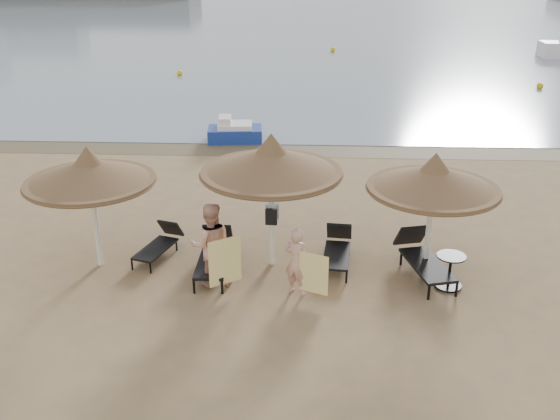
% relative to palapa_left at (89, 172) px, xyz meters
% --- Properties ---
extents(ground, '(160.00, 160.00, 0.00)m').
position_rel_palapa_left_xyz_m(ground, '(3.78, -0.49, -2.29)').
color(ground, '#947449').
rests_on(ground, ground).
extents(wet_sand_strip, '(200.00, 1.60, 0.01)m').
position_rel_palapa_left_xyz_m(wet_sand_strip, '(3.78, 8.91, -2.29)').
color(wet_sand_strip, brown).
rests_on(wet_sand_strip, ground).
extents(palapa_left, '(2.90, 2.90, 2.88)m').
position_rel_palapa_left_xyz_m(palapa_left, '(0.00, 0.00, 0.00)').
color(palapa_left, white).
rests_on(palapa_left, ground).
extents(palapa_center, '(3.18, 3.18, 3.15)m').
position_rel_palapa_left_xyz_m(palapa_center, '(3.98, 0.24, 0.22)').
color(palapa_center, white).
rests_on(palapa_center, ground).
extents(palapa_right, '(2.88, 2.88, 2.86)m').
position_rel_palapa_left_xyz_m(palapa_right, '(7.46, -0.03, -0.02)').
color(palapa_right, white).
rests_on(palapa_right, ground).
extents(lounger_far_left, '(0.99, 1.69, 0.72)m').
position_rel_palapa_left_xyz_m(lounger_far_left, '(1.29, 0.55, -1.97)').
color(lounger_far_left, black).
rests_on(lounger_far_left, ground).
extents(lounger_near_left, '(0.68, 2.01, 0.90)m').
position_rel_palapa_left_xyz_m(lounger_near_left, '(2.69, -0.10, -1.89)').
color(lounger_near_left, black).
rests_on(lounger_near_left, ground).
extents(lounger_near_right, '(0.76, 1.82, 0.79)m').
position_rel_palapa_left_xyz_m(lounger_near_right, '(5.50, 0.39, -1.94)').
color(lounger_near_right, black).
rests_on(lounger_near_right, ground).
extents(lounger_far_right, '(1.17, 2.18, 0.93)m').
position_rel_palapa_left_xyz_m(lounger_far_right, '(7.39, -0.03, -1.87)').
color(lounger_far_right, black).
rests_on(lounger_far_right, ground).
extents(side_table, '(0.62, 0.62, 0.75)m').
position_rel_palapa_left_xyz_m(side_table, '(7.88, -0.63, -1.94)').
color(side_table, black).
rests_on(side_table, ground).
extents(person_left, '(1.12, 0.85, 2.20)m').
position_rel_palapa_left_xyz_m(person_left, '(2.72, -0.74, -1.19)').
color(person_left, tan).
rests_on(person_left, ground).
extents(person_right, '(0.96, 0.83, 1.77)m').
position_rel_palapa_left_xyz_m(person_right, '(4.59, -1.08, -1.41)').
color(person_right, tan).
rests_on(person_right, ground).
extents(towel_left, '(0.65, 0.44, 1.07)m').
position_rel_palapa_left_xyz_m(towel_left, '(3.07, -1.09, -1.56)').
color(towel_left, yellow).
rests_on(towel_left, ground).
extents(towel_right, '(0.60, 0.28, 0.91)m').
position_rel_palapa_left_xyz_m(towel_right, '(4.94, -1.33, -1.66)').
color(towel_right, yellow).
rests_on(towel_right, ground).
extents(bag_patterned, '(0.31, 0.15, 0.38)m').
position_rel_palapa_left_xyz_m(bag_patterned, '(3.98, 0.42, -1.05)').
color(bag_patterned, white).
rests_on(bag_patterned, ground).
extents(bag_dark, '(0.27, 0.10, 0.37)m').
position_rel_palapa_left_xyz_m(bag_dark, '(3.98, 0.08, -1.03)').
color(bag_dark, black).
rests_on(bag_dark, ground).
extents(pedal_boat, '(2.11, 1.37, 0.94)m').
position_rel_palapa_left_xyz_m(pedal_boat, '(1.98, 10.01, -1.94)').
color(pedal_boat, navy).
rests_on(pedal_boat, ground).
extents(buoy_left, '(0.31, 0.31, 0.31)m').
position_rel_palapa_left_xyz_m(buoy_left, '(-2.53, 22.31, -2.14)').
color(buoy_left, '#ECB608').
rests_on(buoy_left, ground).
extents(buoy_mid, '(0.33, 0.33, 0.33)m').
position_rel_palapa_left_xyz_m(buoy_mid, '(6.35, 31.12, -2.13)').
color(buoy_mid, '#ECB608').
rests_on(buoy_mid, ground).
extents(buoy_right, '(0.33, 0.33, 0.33)m').
position_rel_palapa_left_xyz_m(buoy_right, '(16.56, 19.71, -2.12)').
color(buoy_right, '#ECB608').
rests_on(buoy_right, ground).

